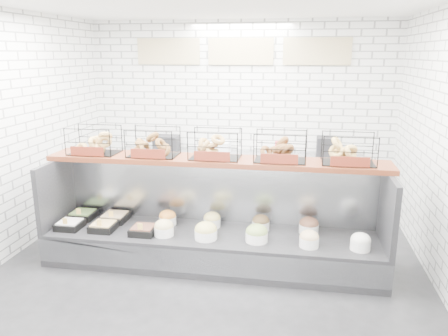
# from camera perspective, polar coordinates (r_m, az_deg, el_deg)

# --- Properties ---
(ground) EXTENTS (5.50, 5.50, 0.00)m
(ground) POSITION_cam_1_polar(r_m,az_deg,el_deg) (5.18, -2.19, -13.74)
(ground) COLOR black
(ground) RESTS_ON ground
(room_shell) EXTENTS (5.02, 5.51, 3.01)m
(room_shell) POSITION_cam_1_polar(r_m,az_deg,el_deg) (5.16, -1.02, 10.16)
(room_shell) COLOR white
(room_shell) RESTS_ON ground
(display_case) EXTENTS (4.00, 0.90, 1.20)m
(display_case) POSITION_cam_1_polar(r_m,az_deg,el_deg) (5.34, -1.54, -8.92)
(display_case) COLOR black
(display_case) RESTS_ON ground
(bagel_shelf) EXTENTS (4.10, 0.50, 0.40)m
(bagel_shelf) POSITION_cam_1_polar(r_m,az_deg,el_deg) (5.18, -1.16, 2.61)
(bagel_shelf) COLOR #4E1F10
(bagel_shelf) RESTS_ON display_case
(prep_counter) EXTENTS (4.00, 0.60, 1.20)m
(prep_counter) POSITION_cam_1_polar(r_m,az_deg,el_deg) (7.23, 1.72, -1.31)
(prep_counter) COLOR #93969B
(prep_counter) RESTS_ON ground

